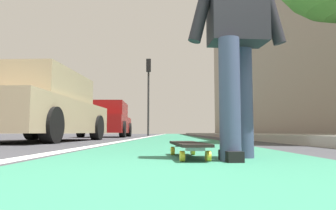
{
  "coord_description": "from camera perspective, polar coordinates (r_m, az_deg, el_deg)",
  "views": [
    {
      "loc": [
        -0.84,
        0.08,
        0.19
      ],
      "look_at": [
        12.9,
        0.27,
        1.4
      ],
      "focal_mm": 33.64,
      "sensor_mm": 36.0,
      "label": 1
    }
  ],
  "objects": [
    {
      "name": "bike_lane_paint",
      "position": [
        24.84,
        1.01,
        -5.47
      ],
      "size": [
        56.0,
        2.05,
        0.0
      ],
      "primitive_type": "cube",
      "color": "#2D7256",
      "rests_on": "ground"
    },
    {
      "name": "lane_stripe_white",
      "position": [
        20.87,
        -2.2,
        -5.54
      ],
      "size": [
        52.0,
        0.16,
        0.01
      ],
      "primitive_type": "cube",
      "color": "silver",
      "rests_on": "ground"
    },
    {
      "name": "parked_car_near",
      "position": [
        7.34,
        -22.21,
        -0.59
      ],
      "size": [
        4.56,
        2.06,
        1.48
      ],
      "color": "tan",
      "rests_on": "ground"
    },
    {
      "name": "skater_person",
      "position": [
        2.37,
        12.33,
        13.51
      ],
      "size": [
        0.48,
        0.72,
        1.64
      ],
      "color": "#384260",
      "rests_on": "ground"
    },
    {
      "name": "building_facade",
      "position": [
        24.59,
        16.05,
        10.51
      ],
      "size": [
        40.0,
        1.2,
        13.39
      ],
      "primitive_type": "cube",
      "color": "gray",
      "rests_on": "ground"
    },
    {
      "name": "parked_car_mid",
      "position": [
        13.82,
        -10.97,
        -2.77
      ],
      "size": [
        4.27,
        1.99,
        1.48
      ],
      "color": "maroon",
      "rests_on": "ground"
    },
    {
      "name": "ground_plane",
      "position": [
        10.85,
        1.24,
        -6.03
      ],
      "size": [
        80.0,
        80.0,
        0.0
      ],
      "primitive_type": "plane",
      "color": "#38383D"
    },
    {
      "name": "skateboard",
      "position": [
        2.36,
        3.67,
        -7.29
      ],
      "size": [
        0.86,
        0.28,
        0.11
      ],
      "color": "yellow",
      "rests_on": "ground"
    },
    {
      "name": "traffic_light",
      "position": [
        19.69,
        -3.56,
        4.0
      ],
      "size": [
        0.33,
        0.28,
        4.79
      ],
      "color": "#2D2D2D",
      "rests_on": "ground"
    },
    {
      "name": "sidewalk_curb",
      "position": [
        19.16,
        11.34,
        -5.28
      ],
      "size": [
        52.0,
        3.2,
        0.15
      ],
      "primitive_type": "cube",
      "color": "#9E9B93",
      "rests_on": "ground"
    }
  ]
}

